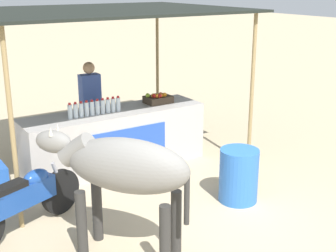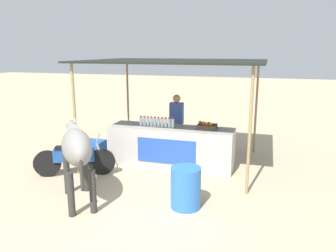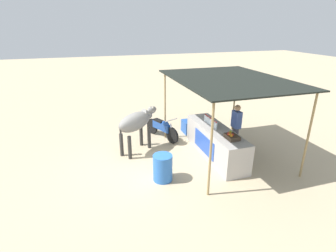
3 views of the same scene
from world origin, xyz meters
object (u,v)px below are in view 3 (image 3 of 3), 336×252
object	(u,v)px
vendor_behind_counter	(236,128)
fruit_crate	(232,136)
motorcycle_parked	(162,128)
water_barrel	(163,168)
stall_counter	(215,142)
cooler_box	(189,127)
cow	(136,123)

from	to	relation	value
vendor_behind_counter	fruit_crate	bearing A→B (deg)	-37.29
fruit_crate	motorcycle_parked	distance (m)	3.08
motorcycle_parked	water_barrel	bearing A→B (deg)	-15.78
stall_counter	fruit_crate	size ratio (longest dim) A/B	6.82
vendor_behind_counter	cooler_box	bearing A→B (deg)	-157.20
cooler_box	cow	xyz separation A→B (m)	(1.01, -2.27, 0.79)
stall_counter	cooler_box	distance (m)	2.11
water_barrel	vendor_behind_counter	bearing A→B (deg)	108.86
stall_counter	cow	xyz separation A→B (m)	(-1.09, -2.37, 0.55)
vendor_behind_counter	cow	distance (m)	3.29
cooler_box	cow	world-z (taller)	cow
cow	motorcycle_parked	bearing A→B (deg)	124.94
stall_counter	cow	bearing A→B (deg)	-114.66
motorcycle_parked	cow	bearing A→B (deg)	-55.06
stall_counter	cooler_box	xyz separation A→B (m)	(-2.10, -0.10, -0.24)
cow	motorcycle_parked	xyz separation A→B (m)	(-0.77, 1.11, -0.60)
cooler_box	motorcycle_parked	bearing A→B (deg)	-78.54
stall_counter	vendor_behind_counter	world-z (taller)	vendor_behind_counter
water_barrel	cow	world-z (taller)	cow
cooler_box	water_barrel	distance (m)	3.56
cow	water_barrel	bearing A→B (deg)	9.56
vendor_behind_counter	stall_counter	bearing A→B (deg)	-84.29
vendor_behind_counter	motorcycle_parked	bearing A→B (deg)	-131.50
fruit_crate	motorcycle_parked	size ratio (longest dim) A/B	0.26
stall_counter	cow	size ratio (longest dim) A/B	1.80
water_barrel	cooler_box	bearing A→B (deg)	146.88
cooler_box	motorcycle_parked	world-z (taller)	motorcycle_parked
fruit_crate	cow	bearing A→B (deg)	-128.82
cow	motorcycle_parked	world-z (taller)	cow
fruit_crate	water_barrel	distance (m)	2.19
stall_counter	motorcycle_parked	distance (m)	2.25
vendor_behind_counter	cooler_box	xyz separation A→B (m)	(-2.02, -0.85, -0.61)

